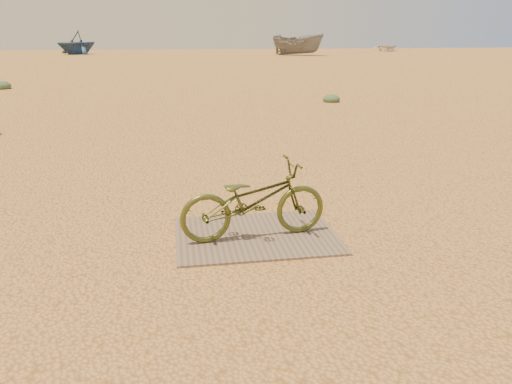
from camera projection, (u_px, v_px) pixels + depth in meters
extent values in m
plane|color=tan|center=(277.00, 225.00, 5.51)|extent=(120.00, 120.00, 0.00)
cube|color=#755F50|center=(256.00, 235.00, 5.20)|extent=(1.65, 1.25, 0.02)
imported|color=#48501F|center=(254.00, 200.00, 5.01)|extent=(1.56, 0.70, 0.79)
imported|color=navy|center=(76.00, 42.00, 47.45)|extent=(5.49, 5.50, 2.20)
imported|color=slate|center=(298.00, 44.00, 45.52)|extent=(5.11, 4.47, 1.93)
imported|color=silver|center=(387.00, 47.00, 56.21)|extent=(4.29, 5.09, 0.90)
ellipsoid|color=#486240|center=(331.00, 102.00, 15.22)|extent=(0.53, 0.53, 0.29)
ellipsoid|color=#486240|center=(2.00, 89.00, 18.70)|extent=(0.69, 0.69, 0.38)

